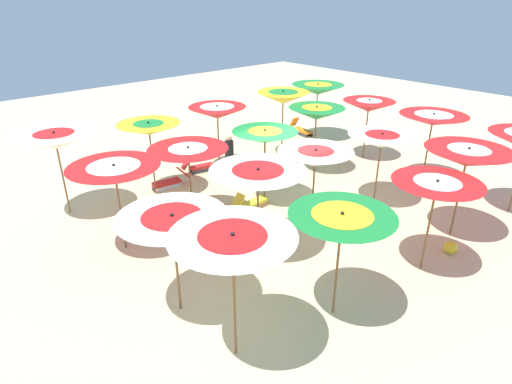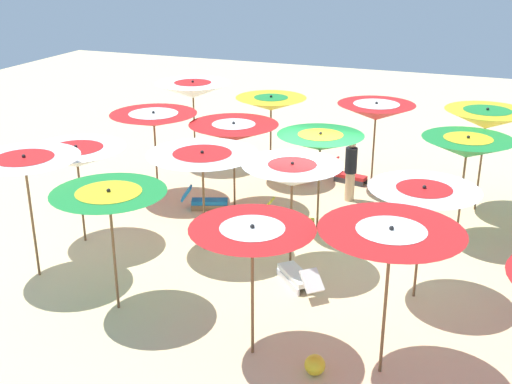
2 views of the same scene
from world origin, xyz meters
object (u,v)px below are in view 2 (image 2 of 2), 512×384
Objects in this scene: beach_umbrella_19 at (25,166)px; beach_umbrella_6 at (467,148)px; lounger_4 at (347,175)px; beach_umbrella_8 at (234,132)px; lounger_3 at (206,201)px; lounger_5 at (290,173)px; beach_ball at (315,365)px; beach_umbrella_14 at (77,157)px; beach_umbrella_3 at (271,104)px; lounger_2 at (298,276)px; beach_umbrella_18 at (109,201)px; lounger_1 at (288,219)px; beach_umbrella_7 at (320,142)px; beach_umbrella_2 at (376,112)px; beach_umbrella_12 at (292,175)px; beach_umbrella_4 at (193,90)px; beachgoer_0 at (351,169)px; beach_umbrella_1 at (486,119)px; beach_umbrella_11 at (423,199)px; beach_umbrella_9 at (154,120)px; beach_umbrella_17 at (252,240)px; beach_umbrella_13 at (202,161)px; beach_umbrella_16 at (390,244)px.

beach_umbrella_6 is at bearing 122.00° from beach_umbrella_19.
beach_umbrella_6 is 1.92× the size of lounger_4.
beach_umbrella_8 is 1.86× the size of lounger_3.
beach_ball is at bearing 118.15° from lounger_5.
beach_umbrella_3 is at bearing 154.79° from beach_umbrella_14.
beach_umbrella_8 reaches higher than lounger_2.
beach_umbrella_18 is 8.45m from lounger_4.
beach_umbrella_19 reaches higher than lounger_1.
beach_umbrella_2 is at bearing 168.59° from beach_umbrella_7.
beach_umbrella_2 reaches higher than lounger_4.
beach_umbrella_7 is 1.01× the size of beach_umbrella_18.
beach_umbrella_12 is at bearing -155.81° from beach_ball.
beach_umbrella_4 reaches higher than beachgoer_0.
lounger_1 is 2.26m from lounger_3.
beach_umbrella_2 is 1.85× the size of lounger_5.
beach_umbrella_1 reaches higher than lounger_1.
beach_umbrella_4 is at bearing -138.83° from beach_umbrella_8.
beach_umbrella_11 is 6.21m from lounger_3.
lounger_3 is (2.87, -3.52, -1.91)m from beach_umbrella_2.
beach_umbrella_8 is 0.98× the size of beach_umbrella_12.
beach_umbrella_7 is 4.42m from beach_umbrella_9.
beach_umbrella_7 reaches higher than beach_ball.
beach_umbrella_6 is 1.81× the size of lounger_1.
lounger_4 is at bearing 27.26° from lounger_3.
beach_umbrella_1 reaches higher than beach_umbrella_14.
beach_umbrella_9 reaches higher than beachgoer_0.
beach_umbrella_19 is 7.87m from lounger_5.
beach_umbrella_11 is (5.33, 1.90, -0.15)m from beach_umbrella_2.
beach_umbrella_9 is 4.21m from lounger_1.
beach_umbrella_7 reaches higher than beach_umbrella_17.
lounger_2 is (2.54, 1.05, -0.01)m from lounger_1.
beachgoer_0 is at bearing -179.32° from beach_umbrella_17.
lounger_3 is at bearing 169.08° from lounger_1.
lounger_5 is at bearing -161.85° from beach_umbrella_12.
beach_umbrella_4 reaches higher than lounger_4.
beach_umbrella_6 is at bearing 116.56° from beach_umbrella_13.
lounger_1 is at bearing -78.18° from beach_umbrella_6.
beach_umbrella_17 is 5.30m from lounger_1.
beachgoer_0 is at bearing -170.74° from beach_ball.
beach_umbrella_16 is 8.67m from lounger_4.
beach_umbrella_7 is 5.23m from beach_umbrella_14.
beach_umbrella_7 is at bearing -131.98° from beach_umbrella_11.
beach_umbrella_14 reaches higher than lounger_2.
lounger_3 is (-2.47, -5.42, -1.76)m from beach_umbrella_11.
beachgoer_0 is at bearing -42.45° from lounger_2.
beach_umbrella_17 reaches higher than beach_umbrella_12.
beachgoer_0 is at bearing 149.99° from beach_umbrella_13.
lounger_5 is (-7.49, 0.81, -1.87)m from beach_umbrella_18.
beach_umbrella_1 is 9.15m from beach_umbrella_18.
beach_umbrella_19 reaches higher than beach_umbrella_17.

